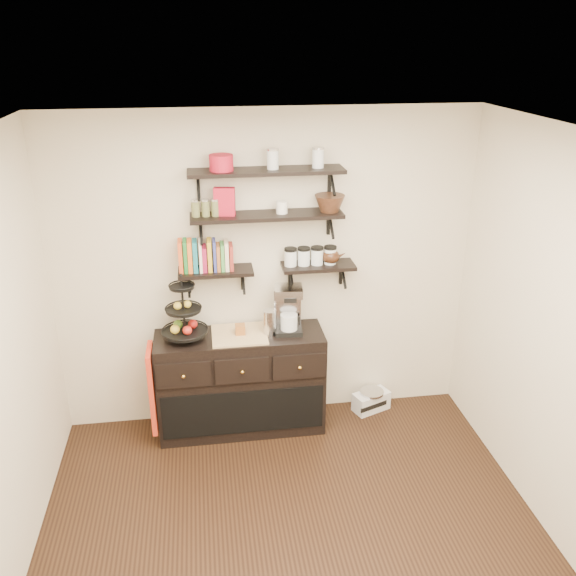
# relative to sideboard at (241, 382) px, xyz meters

# --- Properties ---
(floor) EXTENTS (3.50, 3.50, 0.00)m
(floor) POSITION_rel_sideboard_xyz_m (0.25, -1.51, -0.45)
(floor) COLOR black
(floor) RESTS_ON ground
(ceiling) EXTENTS (3.50, 3.50, 0.02)m
(ceiling) POSITION_rel_sideboard_xyz_m (0.25, -1.51, 2.25)
(ceiling) COLOR white
(ceiling) RESTS_ON back_wall
(back_wall) EXTENTS (3.50, 0.02, 2.70)m
(back_wall) POSITION_rel_sideboard_xyz_m (0.25, 0.24, 0.90)
(back_wall) COLOR beige
(back_wall) RESTS_ON ground
(shelf_top) EXTENTS (1.20, 0.27, 0.23)m
(shelf_top) POSITION_rel_sideboard_xyz_m (0.25, 0.10, 1.78)
(shelf_top) COLOR black
(shelf_top) RESTS_ON back_wall
(shelf_mid) EXTENTS (1.20, 0.27, 0.23)m
(shelf_mid) POSITION_rel_sideboard_xyz_m (0.25, 0.10, 1.43)
(shelf_mid) COLOR black
(shelf_mid) RESTS_ON back_wall
(shelf_low_left) EXTENTS (0.60, 0.25, 0.23)m
(shelf_low_left) POSITION_rel_sideboard_xyz_m (-0.17, 0.12, 0.98)
(shelf_low_left) COLOR black
(shelf_low_left) RESTS_ON back_wall
(shelf_low_right) EXTENTS (0.60, 0.25, 0.23)m
(shelf_low_right) POSITION_rel_sideboard_xyz_m (0.67, 0.12, 0.98)
(shelf_low_right) COLOR black
(shelf_low_right) RESTS_ON back_wall
(cookbooks) EXTENTS (0.43, 0.15, 0.26)m
(cookbooks) POSITION_rel_sideboard_xyz_m (-0.22, 0.12, 1.11)
(cookbooks) COLOR #D64E1F
(cookbooks) RESTS_ON shelf_low_left
(glass_canisters) EXTENTS (0.43, 0.10, 0.13)m
(glass_canisters) POSITION_rel_sideboard_xyz_m (0.61, 0.12, 1.06)
(glass_canisters) COLOR silver
(glass_canisters) RESTS_ON shelf_low_right
(sideboard) EXTENTS (1.40, 0.50, 0.92)m
(sideboard) POSITION_rel_sideboard_xyz_m (0.00, 0.00, 0.00)
(sideboard) COLOR black
(sideboard) RESTS_ON floor
(fruit_stand) EXTENTS (0.37, 0.37, 0.55)m
(fruit_stand) POSITION_rel_sideboard_xyz_m (-0.44, 0.00, 0.64)
(fruit_stand) COLOR black
(fruit_stand) RESTS_ON sideboard
(candle) EXTENTS (0.08, 0.08, 0.08)m
(candle) POSITION_rel_sideboard_xyz_m (0.01, 0.00, 0.50)
(candle) COLOR brown
(candle) RESTS_ON sideboard
(coffee_maker) EXTENTS (0.24, 0.23, 0.41)m
(coffee_maker) POSITION_rel_sideboard_xyz_m (0.41, 0.03, 0.64)
(coffee_maker) COLOR black
(coffee_maker) RESTS_ON sideboard
(thermal_carafe) EXTENTS (0.11, 0.11, 0.22)m
(thermal_carafe) POSITION_rel_sideboard_xyz_m (0.25, -0.02, 0.56)
(thermal_carafe) COLOR silver
(thermal_carafe) RESTS_ON sideboard
(apron) EXTENTS (0.04, 0.31, 0.73)m
(apron) POSITION_rel_sideboard_xyz_m (-0.73, -0.10, 0.07)
(apron) COLOR red
(apron) RESTS_ON sideboard
(radio) EXTENTS (0.37, 0.29, 0.20)m
(radio) POSITION_rel_sideboard_xyz_m (1.19, 0.09, -0.36)
(radio) COLOR silver
(radio) RESTS_ON floor
(recipe_box) EXTENTS (0.17, 0.09, 0.22)m
(recipe_box) POSITION_rel_sideboard_xyz_m (-0.07, 0.10, 1.56)
(recipe_box) COLOR #B3142A
(recipe_box) RESTS_ON shelf_mid
(walnut_bowl) EXTENTS (0.24, 0.24, 0.13)m
(walnut_bowl) POSITION_rel_sideboard_xyz_m (0.75, 0.10, 1.51)
(walnut_bowl) COLOR black
(walnut_bowl) RESTS_ON shelf_mid
(ramekins) EXTENTS (0.09, 0.09, 0.10)m
(ramekins) POSITION_rel_sideboard_xyz_m (0.37, 0.10, 1.50)
(ramekins) COLOR white
(ramekins) RESTS_ON shelf_mid
(teapot) EXTENTS (0.20, 0.15, 0.14)m
(teapot) POSITION_rel_sideboard_xyz_m (0.78, 0.12, 1.07)
(teapot) COLOR #331B0F
(teapot) RESTS_ON shelf_low_right
(red_pot) EXTENTS (0.18, 0.18, 0.12)m
(red_pot) POSITION_rel_sideboard_xyz_m (-0.08, 0.10, 1.86)
(red_pot) COLOR #B3142A
(red_pot) RESTS_ON shelf_top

